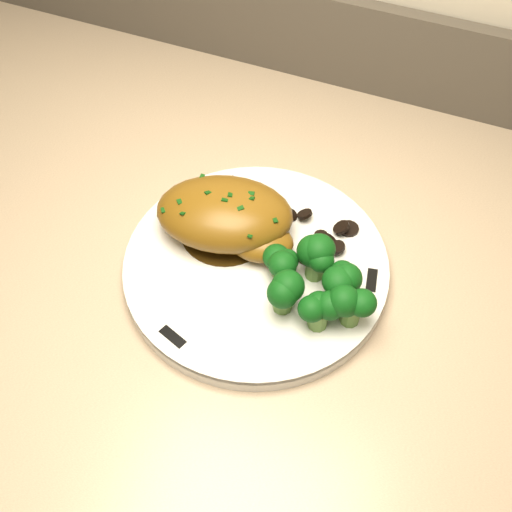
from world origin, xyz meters
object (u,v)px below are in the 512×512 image
at_px(plate, 256,267).
at_px(broccoli_florets, 315,285).
at_px(chicken_breast, 229,217).
at_px(counter, 235,411).

bearing_deg(plate, broccoli_florets, -17.05).
bearing_deg(chicken_breast, counter, -133.10).
distance_m(plate, broccoli_florets, 0.08).
bearing_deg(plate, counter, 157.42).
height_order(plate, chicken_breast, chicken_breast).
relative_size(plate, chicken_breast, 1.65).
xyz_separation_m(chicken_breast, broccoli_florets, (0.11, -0.05, -0.00)).
height_order(counter, broccoli_florets, counter).
xyz_separation_m(plate, chicken_breast, (-0.04, 0.02, 0.04)).
bearing_deg(plate, chicken_breast, 148.89).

